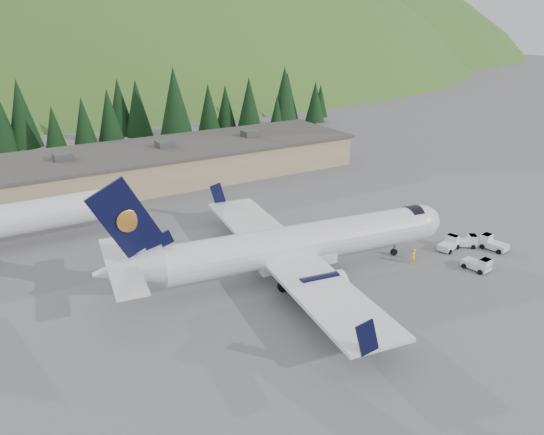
{
  "coord_description": "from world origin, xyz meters",
  "views": [
    {
      "loc": [
        -27.09,
        -39.08,
        24.17
      ],
      "look_at": [
        0.0,
        6.0,
        4.0
      ],
      "focal_mm": 35.0,
      "sensor_mm": 36.0,
      "label": 1
    }
  ],
  "objects_px": {
    "baggage_tug_c": "(492,243)",
    "terminal_building": "(135,167)",
    "baggage_tug_b": "(466,241)",
    "ramp_worker": "(413,256)",
    "airliner": "(294,246)",
    "baggage_tug_a": "(449,244)",
    "baggage_tug_d": "(479,264)"
  },
  "relations": [
    {
      "from": "airliner",
      "to": "ramp_worker",
      "type": "distance_m",
      "value": 12.96
    },
    {
      "from": "baggage_tug_a",
      "to": "ramp_worker",
      "type": "distance_m",
      "value": 6.16
    },
    {
      "from": "airliner",
      "to": "terminal_building",
      "type": "xyz_separation_m",
      "value": [
        -3.96,
        37.85,
        -0.57
      ]
    },
    {
      "from": "baggage_tug_a",
      "to": "baggage_tug_b",
      "type": "bearing_deg",
      "value": -27.84
    },
    {
      "from": "baggage_tug_a",
      "to": "baggage_tug_d",
      "type": "height_order",
      "value": "baggage_tug_a"
    },
    {
      "from": "baggage_tug_a",
      "to": "terminal_building",
      "type": "bearing_deg",
      "value": 102.84
    },
    {
      "from": "baggage_tug_b",
      "to": "baggage_tug_c",
      "type": "distance_m",
      "value": 2.66
    },
    {
      "from": "airliner",
      "to": "terminal_building",
      "type": "relative_size",
      "value": 0.51
    },
    {
      "from": "baggage_tug_b",
      "to": "ramp_worker",
      "type": "xyz_separation_m",
      "value": [
        -8.31,
        -0.17,
        0.24
      ]
    },
    {
      "from": "baggage_tug_c",
      "to": "baggage_tug_d",
      "type": "bearing_deg",
      "value": 104.83
    },
    {
      "from": "airliner",
      "to": "ramp_worker",
      "type": "xyz_separation_m",
      "value": [
        12.03,
        -4.24,
        -2.34
      ]
    },
    {
      "from": "baggage_tug_b",
      "to": "baggage_tug_d",
      "type": "bearing_deg",
      "value": -93.95
    },
    {
      "from": "baggage_tug_c",
      "to": "terminal_building",
      "type": "height_order",
      "value": "terminal_building"
    },
    {
      "from": "baggage_tug_b",
      "to": "baggage_tug_c",
      "type": "bearing_deg",
      "value": -10.04
    },
    {
      "from": "airliner",
      "to": "baggage_tug_b",
      "type": "distance_m",
      "value": 20.9
    },
    {
      "from": "baggage_tug_c",
      "to": "baggage_tug_b",
      "type": "bearing_deg",
      "value": 33.68
    },
    {
      "from": "baggage_tug_a",
      "to": "terminal_building",
      "type": "xyz_separation_m",
      "value": [
        -22.12,
        41.43,
        1.97
      ]
    },
    {
      "from": "baggage_tug_b",
      "to": "airliner",
      "type": "bearing_deg",
      "value": -156.6
    },
    {
      "from": "airliner",
      "to": "ramp_worker",
      "type": "relative_size",
      "value": 21.12
    },
    {
      "from": "terminal_building",
      "to": "ramp_worker",
      "type": "distance_m",
      "value": 45.06
    },
    {
      "from": "terminal_building",
      "to": "ramp_worker",
      "type": "xyz_separation_m",
      "value": [
        15.99,
        -42.09,
        -1.77
      ]
    },
    {
      "from": "airliner",
      "to": "baggage_tug_c",
      "type": "bearing_deg",
      "value": -6.92
    },
    {
      "from": "baggage_tug_a",
      "to": "ramp_worker",
      "type": "relative_size",
      "value": 1.74
    },
    {
      "from": "baggage_tug_b",
      "to": "baggage_tug_c",
      "type": "height_order",
      "value": "baggage_tug_c"
    },
    {
      "from": "airliner",
      "to": "baggage_tug_a",
      "type": "relative_size",
      "value": 12.15
    },
    {
      "from": "airliner",
      "to": "terminal_building",
      "type": "distance_m",
      "value": 38.06
    },
    {
      "from": "terminal_building",
      "to": "baggage_tug_d",
      "type": "bearing_deg",
      "value": -66.16
    },
    {
      "from": "baggage_tug_a",
      "to": "terminal_building",
      "type": "height_order",
      "value": "terminal_building"
    },
    {
      "from": "baggage_tug_b",
      "to": "ramp_worker",
      "type": "height_order",
      "value": "ramp_worker"
    },
    {
      "from": "baggage_tug_a",
      "to": "baggage_tug_d",
      "type": "distance_m",
      "value": 5.37
    },
    {
      "from": "baggage_tug_a",
      "to": "baggage_tug_b",
      "type": "relative_size",
      "value": 1.04
    },
    {
      "from": "baggage_tug_b",
      "to": "baggage_tug_a",
      "type": "bearing_deg",
      "value": -157.89
    }
  ]
}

